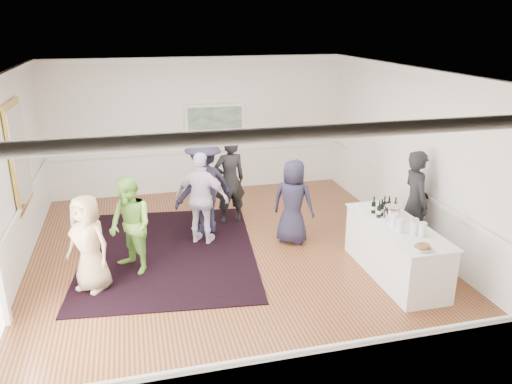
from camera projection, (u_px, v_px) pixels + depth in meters
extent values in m
plane|color=brown|center=(234.00, 261.00, 8.71)|extent=(8.00, 8.00, 0.00)
cube|color=white|center=(231.00, 74.00, 7.66)|extent=(7.00, 8.00, 0.02)
cube|color=white|center=(1.00, 190.00, 7.38)|extent=(0.02, 8.00, 3.20)
cube|color=white|center=(422.00, 160.00, 9.00)|extent=(0.02, 8.00, 3.20)
cube|color=white|center=(198.00, 126.00, 11.85)|extent=(7.00, 0.02, 3.20)
cube|color=white|center=(321.00, 298.00, 4.53)|extent=(7.00, 0.02, 3.20)
cube|color=gold|center=(19.00, 155.00, 8.51)|extent=(0.04, 1.25, 1.85)
cube|color=white|center=(20.00, 155.00, 8.52)|extent=(0.01, 1.05, 1.65)
cube|color=white|center=(215.00, 118.00, 11.84)|extent=(1.44, 0.05, 0.66)
cube|color=#215936|center=(215.00, 118.00, 11.81)|extent=(1.30, 0.01, 0.52)
cube|color=black|center=(169.00, 252.00, 9.04)|extent=(3.47, 4.30, 0.02)
cube|color=white|center=(396.00, 251.00, 8.10)|extent=(0.78, 2.15, 0.88)
cube|color=white|center=(398.00, 225.00, 7.96)|extent=(0.84, 2.21, 0.02)
imported|color=black|center=(415.00, 203.00, 8.78)|extent=(0.53, 0.73, 1.88)
imported|color=tan|center=(89.00, 243.00, 7.57)|extent=(0.90, 0.86, 1.55)
imported|color=#89D455|center=(130.00, 226.00, 8.11)|extent=(0.95, 1.00, 1.64)
imported|color=silver|center=(202.00, 199.00, 9.18)|extent=(1.10, 0.87, 1.74)
imported|color=#201E33|center=(204.00, 186.00, 9.60)|extent=(1.41, 1.14, 1.91)
imported|color=black|center=(230.00, 180.00, 10.10)|extent=(0.72, 0.54, 1.82)
imported|color=#201E33|center=(293.00, 202.00, 9.22)|extent=(0.93, 0.88, 1.60)
cylinder|color=#6FA53B|center=(400.00, 225.00, 7.63)|extent=(0.12, 0.12, 0.24)
cylinder|color=#E64363|center=(415.00, 225.00, 7.64)|extent=(0.12, 0.12, 0.24)
cylinder|color=#69AA3C|center=(394.00, 220.00, 7.84)|extent=(0.12, 0.12, 0.24)
cylinder|color=beige|center=(423.00, 229.00, 7.49)|extent=(0.12, 0.12, 0.24)
cylinder|color=white|center=(414.00, 227.00, 7.55)|extent=(0.12, 0.12, 0.24)
cylinder|color=silver|center=(392.00, 214.00, 8.10)|extent=(0.26, 0.26, 0.25)
imported|color=white|center=(423.00, 248.00, 7.08)|extent=(0.26, 0.26, 0.06)
cylinder|color=#9A683D|center=(423.00, 246.00, 7.07)|extent=(0.19, 0.19, 0.04)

